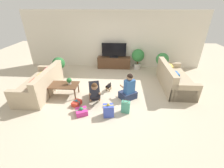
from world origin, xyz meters
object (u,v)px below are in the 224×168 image
object	(u,v)px
gift_bag_a	(126,107)
dog	(109,86)
coffee_table	(63,86)
gift_box_c	(77,103)
tabletop_plant	(69,81)
gift_box_a	(82,111)
person_kneeling	(94,91)
sofa_left	(41,85)
potted_plant_back_right	(138,57)
potted_plant_corner_left	(59,64)
tv	(114,51)
person_sitting	(129,90)
sofa_right	(174,80)
potted_plant_corner_right	(162,60)
tv_console	(114,63)
gift_box_b	(108,110)

from	to	relation	value
gift_bag_a	dog	bearing A→B (deg)	116.34
coffee_table	dog	xyz separation A→B (m)	(1.50, 0.39, -0.19)
gift_box_c	tabletop_plant	distance (m)	0.85
gift_box_a	gift_box_c	world-z (taller)	gift_box_a
person_kneeling	sofa_left	bearing A→B (deg)	154.76
potted_plant_back_right	gift_box_a	xyz separation A→B (m)	(-1.89, -3.52, -0.53)
potted_plant_corner_left	gift_box_c	world-z (taller)	potted_plant_corner_left
sofa_left	tv	distance (m)	3.51
potted_plant_back_right	gift_bag_a	xyz separation A→B (m)	(-0.63, -3.38, -0.42)
coffee_table	gift_bag_a	distance (m)	2.25
potted_plant_corner_left	gift_box_c	bearing A→B (deg)	-58.35
gift_bag_a	gift_box_c	bearing A→B (deg)	170.36
person_kneeling	gift_box_a	xyz separation A→B (m)	(-0.27, -0.69, -0.27)
sofa_left	potted_plant_back_right	size ratio (longest dim) A/B	2.15
potted_plant_corner_left	gift_bag_a	xyz separation A→B (m)	(2.79, -2.33, -0.37)
person_sitting	gift_bag_a	bearing A→B (deg)	47.82
gift_bag_a	sofa_left	bearing A→B (deg)	162.11
person_sitting	gift_box_c	bearing A→B (deg)	-17.61
sofa_right	tabletop_plant	world-z (taller)	sofa_right
potted_plant_back_right	dog	bearing A→B (deg)	-119.21
potted_plant_back_right	potted_plant_corner_right	xyz separation A→B (m)	(1.05, -0.36, -0.02)
potted_plant_corner_right	person_kneeling	distance (m)	3.65
sofa_right	tv_console	xyz separation A→B (m)	(-2.33, 1.79, -0.03)
potted_plant_corner_left	tabletop_plant	xyz separation A→B (m)	(0.91, -1.47, -0.02)
person_kneeling	gift_bag_a	distance (m)	1.14
sofa_left	tabletop_plant	size ratio (longest dim) A/B	9.27
sofa_left	gift_box_c	size ratio (longest dim) A/B	5.97
person_sitting	tabletop_plant	world-z (taller)	person_sitting
potted_plant_corner_left	person_sitting	bearing A→B (deg)	-28.78
potted_plant_corner_left	gift_bag_a	size ratio (longest dim) A/B	2.14
potted_plant_back_right	person_sitting	size ratio (longest dim) A/B	1.05
gift_box_a	tv	bearing A→B (deg)	78.02
person_kneeling	person_sitting	distance (m)	1.11
sofa_right	gift_box_b	bearing A→B (deg)	128.30
coffee_table	sofa_left	bearing A→B (deg)	170.38
tv	gift_box_c	xyz separation A→B (m)	(-1.01, -3.17, -0.77)
coffee_table	dog	world-z (taller)	coffee_table
tv	gift_bag_a	bearing A→B (deg)	-81.59
gift_bag_a	tv	bearing A→B (deg)	98.41
potted_plant_back_right	gift_bag_a	size ratio (longest dim) A/B	2.44
sofa_left	sofa_right	xyz separation A→B (m)	(4.76, 0.69, -0.00)
person_sitting	tabletop_plant	size ratio (longest dim) A/B	4.11
tv_console	potted_plant_corner_right	distance (m)	2.24
potted_plant_corner_right	tv	bearing A→B (deg)	169.44
sofa_left	potted_plant_back_right	world-z (taller)	potted_plant_back_right
tv_console	gift_box_c	size ratio (longest dim) A/B	4.53
sofa_left	gift_box_c	bearing A→B (deg)	64.10
sofa_right	dog	size ratio (longest dim) A/B	4.55
tv	potted_plant_corner_left	size ratio (longest dim) A/B	1.35
sofa_right	person_sitting	world-z (taller)	person_sitting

